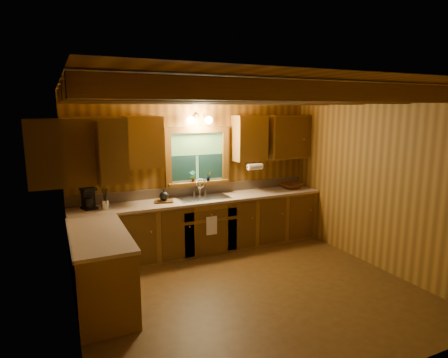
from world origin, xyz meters
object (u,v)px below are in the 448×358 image
object	(u,v)px
coffee_maker	(88,198)
wicker_basket	(291,186)
sink	(204,200)
cutting_board	(164,201)

from	to	relation	value
coffee_maker	wicker_basket	xyz separation A→B (m)	(3.51, -0.07, -0.11)
sink	cutting_board	bearing A→B (deg)	-179.68
coffee_maker	wicker_basket	size ratio (longest dim) A/B	0.82
coffee_maker	sink	bearing A→B (deg)	-22.17
sink	cutting_board	xyz separation A→B (m)	(-0.67, -0.00, 0.06)
wicker_basket	cutting_board	bearing A→B (deg)	-179.75
sink	wicker_basket	distance (m)	1.74
coffee_maker	cutting_board	bearing A→B (deg)	-23.91
cutting_board	wicker_basket	bearing A→B (deg)	15.44
wicker_basket	sink	bearing A→B (deg)	-179.78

